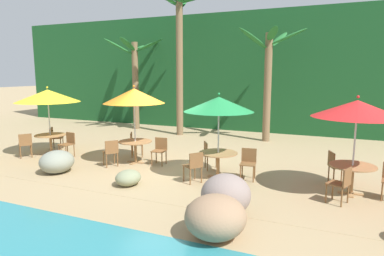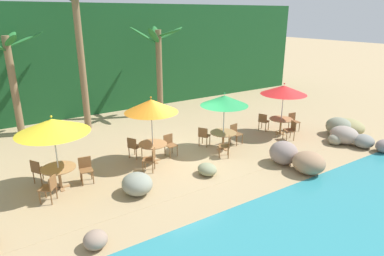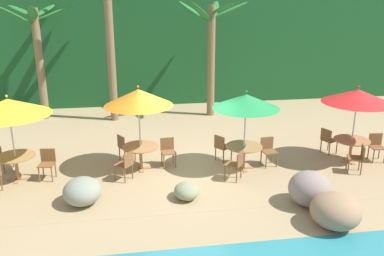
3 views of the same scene
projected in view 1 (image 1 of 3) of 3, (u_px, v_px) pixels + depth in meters
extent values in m
plane|color=tan|center=(167.00, 169.00, 10.78)|extent=(120.00, 120.00, 0.00)
cube|color=tan|center=(167.00, 169.00, 10.78)|extent=(18.00, 5.20, 0.01)
cube|color=#194C23|center=(244.00, 72.00, 18.44)|extent=(28.00, 2.40, 6.00)
ellipsoid|color=gray|center=(128.00, 178.00, 9.18)|extent=(0.65, 0.75, 0.42)
ellipsoid|color=#9B7758|center=(216.00, 217.00, 6.23)|extent=(1.13, 1.18, 0.79)
ellipsoid|color=gray|center=(226.00, 195.00, 7.23)|extent=(1.06, 1.08, 0.89)
ellipsoid|color=gray|center=(57.00, 162.00, 10.32)|extent=(0.96, 1.06, 0.68)
cylinder|color=silver|center=(50.00, 124.00, 12.51)|extent=(0.04, 0.04, 2.26)
cone|color=yellow|center=(48.00, 96.00, 12.35)|extent=(2.27, 2.27, 0.45)
sphere|color=yellow|center=(47.00, 87.00, 12.30)|extent=(0.07, 0.07, 0.07)
cube|color=#A37547|center=(52.00, 154.00, 12.69)|extent=(0.60, 0.12, 0.03)
cube|color=#A37547|center=(52.00, 154.00, 12.69)|extent=(0.12, 0.60, 0.03)
cylinder|color=#A37547|center=(51.00, 145.00, 12.63)|extent=(0.09, 0.09, 0.71)
cylinder|color=#A37547|center=(50.00, 135.00, 12.58)|extent=(1.10, 1.10, 0.03)
cylinder|color=brown|center=(66.00, 153.00, 11.98)|extent=(0.04, 0.04, 0.45)
cylinder|color=brown|center=(59.00, 151.00, 12.17)|extent=(0.04, 0.04, 0.45)
cylinder|color=brown|center=(74.00, 151.00, 12.29)|extent=(0.04, 0.04, 0.45)
cylinder|color=brown|center=(67.00, 150.00, 12.47)|extent=(0.04, 0.04, 0.45)
cube|color=brown|center=(66.00, 144.00, 12.19)|extent=(0.47, 0.47, 0.03)
cube|color=brown|center=(71.00, 138.00, 12.33)|extent=(0.42, 0.09, 0.42)
cylinder|color=brown|center=(63.00, 143.00, 13.69)|extent=(0.04, 0.04, 0.45)
cylinder|color=brown|center=(61.00, 145.00, 13.34)|extent=(0.04, 0.04, 0.45)
cylinder|color=brown|center=(54.00, 143.00, 13.64)|extent=(0.04, 0.04, 0.45)
cylinder|color=brown|center=(51.00, 145.00, 13.29)|extent=(0.04, 0.04, 0.45)
cube|color=brown|center=(57.00, 138.00, 13.45)|extent=(0.58, 0.58, 0.03)
cube|color=brown|center=(51.00, 133.00, 13.40)|extent=(0.25, 0.38, 0.42)
cylinder|color=brown|center=(20.00, 151.00, 12.30)|extent=(0.04, 0.04, 0.45)
cylinder|color=brown|center=(31.00, 149.00, 12.48)|extent=(0.04, 0.04, 0.45)
cylinder|color=brown|center=(21.00, 153.00, 12.00)|extent=(0.04, 0.04, 0.45)
cylinder|color=brown|center=(32.00, 151.00, 12.17)|extent=(0.04, 0.04, 0.45)
cube|color=brown|center=(25.00, 144.00, 12.20)|extent=(0.59, 0.59, 0.03)
cube|color=brown|center=(25.00, 140.00, 12.00)|extent=(0.28, 0.36, 0.42)
cylinder|color=silver|center=(135.00, 128.00, 11.33)|extent=(0.04, 0.04, 2.34)
cone|color=orange|center=(134.00, 96.00, 11.16)|extent=(2.01, 2.01, 0.48)
sphere|color=orange|center=(134.00, 86.00, 11.11)|extent=(0.07, 0.07, 0.07)
cube|color=#A37547|center=(136.00, 162.00, 11.51)|extent=(0.60, 0.12, 0.03)
cube|color=#A37547|center=(136.00, 162.00, 11.51)|extent=(0.12, 0.60, 0.03)
cylinder|color=#A37547|center=(135.00, 152.00, 11.46)|extent=(0.09, 0.09, 0.71)
cylinder|color=#A37547|center=(135.00, 142.00, 11.40)|extent=(1.10, 1.10, 0.03)
cylinder|color=brown|center=(162.00, 160.00, 11.00)|extent=(0.04, 0.04, 0.45)
cylinder|color=brown|center=(152.00, 159.00, 11.11)|extent=(0.04, 0.04, 0.45)
cylinder|color=brown|center=(166.00, 157.00, 11.33)|extent=(0.04, 0.04, 0.45)
cylinder|color=brown|center=(156.00, 156.00, 11.44)|extent=(0.04, 0.04, 0.45)
cube|color=brown|center=(159.00, 151.00, 11.18)|extent=(0.46, 0.46, 0.03)
cube|color=brown|center=(161.00, 144.00, 11.34)|extent=(0.42, 0.08, 0.42)
cylinder|color=brown|center=(143.00, 149.00, 12.51)|extent=(0.04, 0.04, 0.45)
cylinder|color=brown|center=(142.00, 152.00, 12.16)|extent=(0.04, 0.04, 0.45)
cylinder|color=brown|center=(133.00, 150.00, 12.47)|extent=(0.04, 0.04, 0.45)
cylinder|color=brown|center=(132.00, 152.00, 12.12)|extent=(0.04, 0.04, 0.45)
cube|color=brown|center=(137.00, 144.00, 12.28)|extent=(0.57, 0.57, 0.03)
cube|color=brown|center=(131.00, 139.00, 12.23)|extent=(0.23, 0.38, 0.42)
cylinder|color=brown|center=(104.00, 159.00, 11.14)|extent=(0.04, 0.04, 0.45)
cylinder|color=brown|center=(114.00, 157.00, 11.31)|extent=(0.04, 0.04, 0.45)
cylinder|color=brown|center=(107.00, 161.00, 10.83)|extent=(0.04, 0.04, 0.45)
cylinder|color=brown|center=(118.00, 160.00, 11.00)|extent=(0.04, 0.04, 0.45)
cube|color=brown|center=(110.00, 152.00, 11.03)|extent=(0.59, 0.59, 0.03)
cube|color=brown|center=(112.00, 147.00, 10.83)|extent=(0.28, 0.36, 0.42)
cylinder|color=silver|center=(218.00, 140.00, 9.72)|extent=(0.04, 0.04, 2.22)
cone|color=#238E47|center=(219.00, 104.00, 9.56)|extent=(1.97, 1.97, 0.42)
sphere|color=#238E47|center=(219.00, 94.00, 9.51)|extent=(0.07, 0.07, 0.07)
cube|color=#A37547|center=(218.00, 177.00, 9.89)|extent=(0.60, 0.12, 0.03)
cube|color=#A37547|center=(218.00, 177.00, 9.89)|extent=(0.12, 0.60, 0.03)
cylinder|color=#A37547|center=(218.00, 165.00, 9.84)|extent=(0.09, 0.09, 0.71)
cylinder|color=#A37547|center=(218.00, 153.00, 9.78)|extent=(1.10, 1.10, 0.03)
cylinder|color=brown|center=(253.00, 175.00, 9.41)|extent=(0.04, 0.04, 0.45)
cylinder|color=brown|center=(240.00, 173.00, 9.51)|extent=(0.04, 0.04, 0.45)
cylinder|color=brown|center=(255.00, 171.00, 9.75)|extent=(0.04, 0.04, 0.45)
cylinder|color=brown|center=(242.00, 170.00, 9.84)|extent=(0.04, 0.04, 0.45)
cube|color=brown|center=(248.00, 164.00, 9.59)|extent=(0.47, 0.47, 0.03)
cube|color=brown|center=(249.00, 156.00, 9.75)|extent=(0.42, 0.09, 0.42)
cylinder|color=brown|center=(216.00, 161.00, 10.89)|extent=(0.04, 0.04, 0.45)
cylinder|color=brown|center=(219.00, 164.00, 10.54)|extent=(0.04, 0.04, 0.45)
cylinder|color=brown|center=(205.00, 161.00, 10.84)|extent=(0.04, 0.04, 0.45)
cylinder|color=brown|center=(207.00, 164.00, 10.49)|extent=(0.04, 0.04, 0.45)
cube|color=brown|center=(212.00, 155.00, 10.65)|extent=(0.58, 0.58, 0.03)
cube|color=brown|center=(206.00, 149.00, 10.59)|extent=(0.25, 0.37, 0.42)
cylinder|color=brown|center=(184.00, 174.00, 9.50)|extent=(0.04, 0.04, 0.45)
cylinder|color=brown|center=(195.00, 172.00, 9.68)|extent=(0.04, 0.04, 0.45)
cylinder|color=brown|center=(190.00, 177.00, 9.19)|extent=(0.04, 0.04, 0.45)
cylinder|color=brown|center=(201.00, 175.00, 9.37)|extent=(0.04, 0.04, 0.45)
cube|color=brown|center=(193.00, 166.00, 9.40)|extent=(0.59, 0.59, 0.03)
cube|color=brown|center=(196.00, 160.00, 9.20)|extent=(0.28, 0.36, 0.42)
cylinder|color=silver|center=(354.00, 150.00, 8.36)|extent=(0.04, 0.04, 2.23)
cone|color=red|center=(357.00, 109.00, 8.20)|extent=(2.12, 2.12, 0.41)
sphere|color=red|center=(358.00, 97.00, 8.16)|extent=(0.07, 0.07, 0.07)
cube|color=#A37547|center=(351.00, 193.00, 8.54)|extent=(0.60, 0.12, 0.03)
cube|color=#A37547|center=(351.00, 193.00, 8.54)|extent=(0.12, 0.60, 0.03)
cylinder|color=#A37547|center=(352.00, 180.00, 8.48)|extent=(0.09, 0.09, 0.71)
cylinder|color=#A37547|center=(353.00, 166.00, 8.43)|extent=(1.10, 1.10, 0.03)
cylinder|color=brown|center=(382.00, 192.00, 8.02)|extent=(0.04, 0.04, 0.45)
cylinder|color=brown|center=(382.00, 188.00, 8.33)|extent=(0.04, 0.04, 0.45)
cylinder|color=brown|center=(342.00, 173.00, 9.52)|extent=(0.04, 0.04, 0.45)
cylinder|color=brown|center=(347.00, 177.00, 9.16)|extent=(0.04, 0.04, 0.45)
cylinder|color=brown|center=(329.00, 173.00, 9.52)|extent=(0.04, 0.04, 0.45)
cylinder|color=brown|center=(334.00, 177.00, 9.17)|extent=(0.04, 0.04, 0.45)
cube|color=brown|center=(338.00, 167.00, 9.31)|extent=(0.55, 0.55, 0.03)
cube|color=brown|center=(331.00, 160.00, 9.28)|extent=(0.19, 0.40, 0.42)
cylinder|color=brown|center=(326.00, 194.00, 7.92)|extent=(0.04, 0.04, 0.45)
cylinder|color=brown|center=(333.00, 190.00, 8.16)|extent=(0.04, 0.04, 0.45)
cylinder|color=brown|center=(342.00, 198.00, 7.67)|extent=(0.04, 0.04, 0.45)
cylinder|color=brown|center=(348.00, 194.00, 7.91)|extent=(0.04, 0.04, 0.45)
cube|color=brown|center=(338.00, 184.00, 7.88)|extent=(0.55, 0.55, 0.03)
cube|color=brown|center=(347.00, 177.00, 7.71)|extent=(0.19, 0.40, 0.42)
cylinder|color=brown|center=(136.00, 86.00, 18.18)|extent=(0.32, 0.32, 4.56)
ellipsoid|color=#236B2D|center=(149.00, 45.00, 17.60)|extent=(1.60, 0.52, 0.70)
ellipsoid|color=#236B2D|center=(147.00, 45.00, 18.42)|extent=(0.88, 1.64, 0.53)
ellipsoid|color=#236B2D|center=(130.00, 46.00, 18.57)|extent=(1.44, 1.35, 0.53)
ellipsoid|color=#236B2D|center=(118.00, 47.00, 17.65)|extent=(1.39, 1.21, 0.88)
ellipsoid|color=#236B2D|center=(127.00, 44.00, 17.07)|extent=(0.58, 1.62, 0.65)
cylinder|color=brown|center=(180.00, 67.00, 16.21)|extent=(0.32, 0.32, 6.54)
ellipsoid|color=#236B2D|center=(192.00, 0.00, 16.14)|extent=(1.05, 1.42, 0.57)
ellipsoid|color=#236B2D|center=(183.00, 3.00, 16.45)|extent=(0.65, 1.39, 0.82)
ellipsoid|color=#236B2D|center=(172.00, 2.00, 16.36)|extent=(1.34, 1.11, 0.72)
cylinder|color=brown|center=(267.00, 88.00, 14.83)|extent=(0.32, 0.32, 4.66)
ellipsoid|color=#236B2D|center=(289.00, 37.00, 14.21)|extent=(1.52, 0.43, 0.71)
ellipsoid|color=#236B2D|center=(278.00, 40.00, 15.07)|extent=(0.81, 1.50, 0.84)
ellipsoid|color=#236B2D|center=(255.00, 41.00, 15.13)|extent=(1.41, 1.03, 0.92)
ellipsoid|color=#236B2D|center=(253.00, 38.00, 14.20)|extent=(1.25, 1.29, 0.89)
ellipsoid|color=#236B2D|center=(272.00, 34.00, 13.70)|extent=(0.87, 1.59, 0.52)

